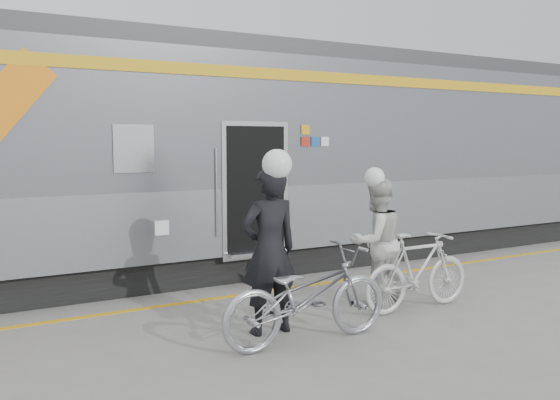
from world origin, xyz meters
TOP-DOWN VIEW (x-y plane):
  - ground at (0.00, 0.00)m, footprint 90.00×90.00m
  - train at (-1.91, 4.19)m, footprint 24.00×3.17m
  - safety_strip at (0.00, 2.15)m, footprint 24.00×0.12m
  - man at (-0.73, 0.36)m, footprint 0.76×0.50m
  - bicycle_left at (-0.53, -0.19)m, footprint 2.18×0.78m
  - woman at (1.26, 0.77)m, footprint 0.89×0.69m
  - bicycle_right at (1.56, 0.22)m, footprint 1.84×0.52m
  - helmet_man at (-0.73, 0.36)m, footprint 0.36×0.36m
  - helmet_woman at (1.26, 0.77)m, footprint 0.29×0.29m

SIDE VIEW (x-z plane):
  - ground at x=0.00m, z-range 0.00..0.00m
  - safety_strip at x=0.00m, z-range 0.00..0.01m
  - bicycle_right at x=1.56m, z-range 0.00..1.11m
  - bicycle_left at x=-0.53m, z-range 0.00..1.14m
  - woman at x=1.26m, z-range 0.00..1.82m
  - man at x=-0.73m, z-range 0.00..2.07m
  - helmet_woman at x=1.26m, z-range 1.82..2.12m
  - train at x=-1.91m, z-range 0.00..4.10m
  - helmet_man at x=-0.73m, z-range 2.07..2.43m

